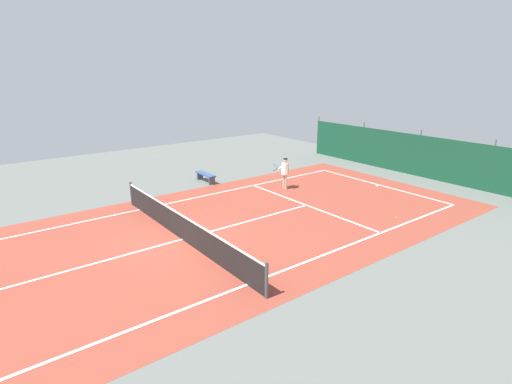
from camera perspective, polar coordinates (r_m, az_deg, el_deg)
ground_plane at (r=15.41m, az=-10.32°, el=-6.61°), size 36.00×36.00×0.00m
court_surface at (r=15.41m, az=-10.32°, el=-6.60°), size 11.02×26.60×0.01m
tennis_net at (r=15.22m, az=-10.42°, el=-4.85°), size 10.12×0.10×1.10m
back_fence at (r=26.00m, az=22.28°, el=3.76°), size 16.30×0.98×2.70m
tennis_player at (r=21.12m, az=4.09°, el=2.96°), size 0.79×0.70×1.64m
tennis_ball_near_player at (r=19.05m, az=-10.20°, el=-1.80°), size 0.07×0.07×0.07m
tennis_ball_midcourt at (r=18.23m, az=19.20°, el=-3.40°), size 0.07×0.07×0.07m
tennis_ball_by_sideline at (r=19.33m, az=4.70°, el=-1.29°), size 0.07×0.07×0.07m
courtside_bench at (r=22.67m, az=-7.12°, el=2.34°), size 1.60×0.40×0.49m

